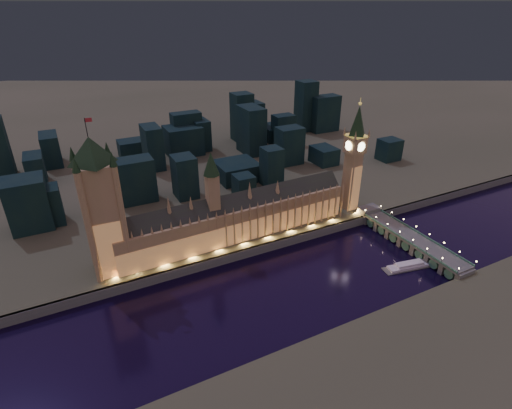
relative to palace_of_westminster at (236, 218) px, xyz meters
name	(u,v)px	position (x,y,z in m)	size (l,w,h in m)	color
ground_plane	(284,282)	(10.09, -61.74, -26.37)	(2000.00, 2000.00, 0.00)	black
north_bank	(135,116)	(10.09, 458.26, -22.37)	(2000.00, 960.00, 8.00)	#3B422F
embankment_wall	(258,250)	(10.09, -20.74, -22.37)	(2000.00, 2.50, 8.00)	#4A5352
palace_of_westminster	(236,218)	(0.00, 0.00, 0.00)	(202.00, 26.68, 78.00)	#957D52
victoria_tower	(101,201)	(-99.91, 0.18, 37.58)	(31.68, 31.68, 113.10)	#957D52
elizabeth_tower	(355,150)	(118.09, 0.19, 39.81)	(18.00, 18.00, 104.55)	#957D52
westminster_bridge	(407,239)	(128.83, -65.18, -20.39)	(19.64, 113.00, 15.90)	#4A5352
river_boat	(409,266)	(106.25, -90.54, -24.81)	(43.78, 17.55, 4.50)	#4A5352
city_backdrop	(208,142)	(45.77, 185.12, 4.37)	(462.68, 215.63, 73.62)	black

